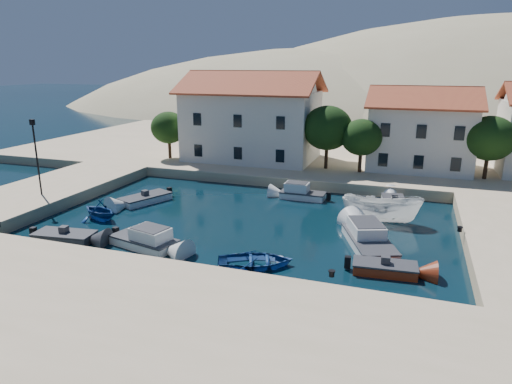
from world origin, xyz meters
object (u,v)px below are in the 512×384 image
lamppost (36,150)px  boat_east (381,222)px  cabin_cruiser_east (369,240)px  cabin_cruiser_south (144,240)px  building_left (252,115)px  building_mid (421,127)px  rowboat_south (256,266)px

lamppost → boat_east: 27.96m
cabin_cruiser_east → cabin_cruiser_south: bearing=87.8°
lamppost → boat_east: lamppost is taller
building_left → building_mid: size_ratio=1.40×
building_left → cabin_cruiser_south: (1.38, -24.85, -5.46)m
building_mid → boat_east: (-2.44, -15.82, -5.22)m
cabin_cruiser_south → building_left: bearing=106.6°
cabin_cruiser_south → cabin_cruiser_east: 14.61m
lamppost → boat_east: size_ratio=1.06×
building_mid → rowboat_south: bearing=-108.5°
lamppost → cabin_cruiser_south: bearing=-20.6°
building_mid → cabin_cruiser_east: size_ratio=1.69×
building_left → building_mid: (18.00, 1.00, -0.71)m
cabin_cruiser_south → rowboat_south: cabin_cruiser_south is taller
building_left → cabin_cruiser_south: size_ratio=3.00×
rowboat_south → cabin_cruiser_south: bearing=66.1°
cabin_cruiser_south → boat_east: 17.37m
building_left → cabin_cruiser_east: 25.75m
building_left → cabin_cruiser_east: building_left is taller
lamppost → cabin_cruiser_east: size_ratio=1.00×
rowboat_south → boat_east: (6.36, 10.43, 0.00)m
building_mid → lamppost: building_mid is taller
boat_east → building_mid: bearing=-9.6°
building_left → lamppost: building_left is taller
rowboat_south → building_left: bearing=-1.0°
cabin_cruiser_south → boat_east: size_ratio=0.83×
lamppost → rowboat_south: (20.70, -5.25, -4.75)m
building_mid → cabin_cruiser_south: (-16.62, -25.85, -4.75)m
cabin_cruiser_east → boat_east: bearing=-25.4°
lamppost → building_mid: bearing=35.4°
cabin_cruiser_east → boat_east: cabin_cruiser_east is taller
lamppost → cabin_cruiser_south: lamppost is taller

